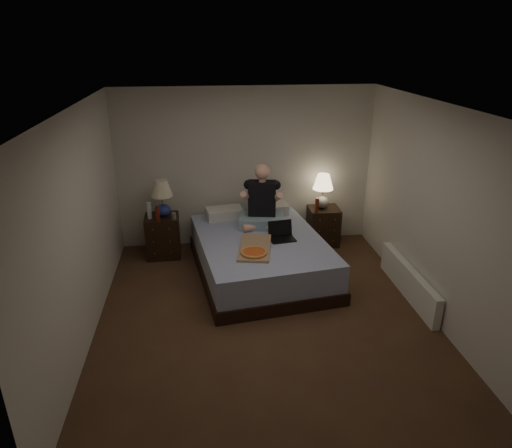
{
  "coord_description": "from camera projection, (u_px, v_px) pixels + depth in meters",
  "views": [
    {
      "loc": [
        -0.68,
        -4.67,
        3.17
      ],
      "look_at": [
        0.0,
        0.9,
        0.85
      ],
      "focal_mm": 32.0,
      "sensor_mm": 36.0,
      "label": 1
    }
  ],
  "objects": [
    {
      "name": "wall_front",
      "position": [
        313.0,
        348.0,
        3.03
      ],
      "size": [
        4.0,
        0.0,
        2.5
      ],
      "primitive_type": "cube",
      "rotation": [
        -1.57,
        0.0,
        0.0
      ],
      "color": "silver",
      "rests_on": "ground"
    },
    {
      "name": "nightstand_right",
      "position": [
        323.0,
        226.0,
        7.41
      ],
      "size": [
        0.48,
        0.43,
        0.62
      ],
      "primitive_type": "cube",
      "rotation": [
        0.0,
        0.0,
        -0.0
      ],
      "color": "black",
      "rests_on": "floor"
    },
    {
      "name": "beer_bottle_right",
      "position": [
        317.0,
        205.0,
        7.09
      ],
      "size": [
        0.06,
        0.06,
        0.23
      ],
      "primitive_type": "cylinder",
      "color": "#5E240D",
      "rests_on": "nightstand_right"
    },
    {
      "name": "lamp_left",
      "position": [
        162.0,
        199.0,
        6.78
      ],
      "size": [
        0.33,
        0.33,
        0.56
      ],
      "primitive_type": null,
      "rotation": [
        0.0,
        0.0,
        0.05
      ],
      "color": "navy",
      "rests_on": "nightstand_left"
    },
    {
      "name": "nightstand_left",
      "position": [
        163.0,
        236.0,
        7.0
      ],
      "size": [
        0.51,
        0.46,
        0.65
      ],
      "primitive_type": "cube",
      "rotation": [
        0.0,
        0.0,
        0.02
      ],
      "color": "black",
      "rests_on": "floor"
    },
    {
      "name": "floor",
      "position": [
        265.0,
        316.0,
        5.57
      ],
      "size": [
        4.0,
        4.5,
        0.0
      ],
      "primitive_type": "cube",
      "color": "brown",
      "rests_on": "ground"
    },
    {
      "name": "laptop",
      "position": [
        283.0,
        232.0,
        6.27
      ],
      "size": [
        0.38,
        0.33,
        0.24
      ],
      "primitive_type": null,
      "rotation": [
        0.0,
        0.0,
        0.14
      ],
      "color": "black",
      "rests_on": "bed"
    },
    {
      "name": "pizza_box",
      "position": [
        254.0,
        253.0,
        5.84
      ],
      "size": [
        0.54,
        0.82,
        0.08
      ],
      "primitive_type": null,
      "rotation": [
        0.0,
        0.0,
        -0.19
      ],
      "color": "tan",
      "rests_on": "bed"
    },
    {
      "name": "soda_can",
      "position": [
        174.0,
        216.0,
        6.75
      ],
      "size": [
        0.07,
        0.07,
        0.1
      ],
      "primitive_type": "cylinder",
      "color": "#B3B4AE",
      "rests_on": "nightstand_left"
    },
    {
      "name": "radiator",
      "position": [
        408.0,
        282.0,
        5.95
      ],
      "size": [
        0.1,
        1.6,
        0.4
      ],
      "primitive_type": "cube",
      "color": "white",
      "rests_on": "floor"
    },
    {
      "name": "wall_right",
      "position": [
        435.0,
        214.0,
        5.32
      ],
      "size": [
        0.0,
        4.5,
        2.5
      ],
      "primitive_type": "cube",
      "rotation": [
        1.57,
        0.0,
        -1.57
      ],
      "color": "silver",
      "rests_on": "ground"
    },
    {
      "name": "beer_bottle_left",
      "position": [
        158.0,
        214.0,
        6.66
      ],
      "size": [
        0.06,
        0.06,
        0.23
      ],
      "primitive_type": "cylinder",
      "color": "#5D1B0D",
      "rests_on": "nightstand_left"
    },
    {
      "name": "ceiling",
      "position": [
        267.0,
        107.0,
        4.62
      ],
      "size": [
        4.0,
        4.5,
        0.0
      ],
      "primitive_type": "cube",
      "rotation": [
        3.14,
        0.0,
        0.0
      ],
      "color": "white",
      "rests_on": "ground"
    },
    {
      "name": "person",
      "position": [
        262.0,
        196.0,
        6.61
      ],
      "size": [
        0.74,
        0.63,
        0.93
      ],
      "primitive_type": null,
      "rotation": [
        0.0,
        0.0,
        -0.18
      ],
      "color": "black",
      "rests_on": "bed"
    },
    {
      "name": "lamp_right",
      "position": [
        323.0,
        191.0,
        7.2
      ],
      "size": [
        0.33,
        0.33,
        0.56
      ],
      "primitive_type": null,
      "rotation": [
        0.0,
        0.0,
        0.05
      ],
      "color": "gray",
      "rests_on": "nightstand_right"
    },
    {
      "name": "bed",
      "position": [
        261.0,
        256.0,
        6.48
      ],
      "size": [
        1.96,
        2.43,
        0.56
      ],
      "primitive_type": "cube",
      "rotation": [
        0.0,
        0.0,
        0.14
      ],
      "color": "#576AAE",
      "rests_on": "floor"
    },
    {
      "name": "water_bottle",
      "position": [
        149.0,
        211.0,
        6.75
      ],
      "size": [
        0.07,
        0.07,
        0.25
      ],
      "primitive_type": "cylinder",
      "color": "silver",
      "rests_on": "nightstand_left"
    },
    {
      "name": "wall_back",
      "position": [
        246.0,
        168.0,
        7.16
      ],
      "size": [
        4.0,
        0.0,
        2.5
      ],
      "primitive_type": "cube",
      "rotation": [
        1.57,
        0.0,
        0.0
      ],
      "color": "silver",
      "rests_on": "ground"
    },
    {
      "name": "wall_left",
      "position": [
        81.0,
        230.0,
        4.87
      ],
      "size": [
        0.0,
        4.5,
        2.5
      ],
      "primitive_type": "cube",
      "rotation": [
        1.57,
        0.0,
        1.57
      ],
      "color": "silver",
      "rests_on": "ground"
    }
  ]
}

